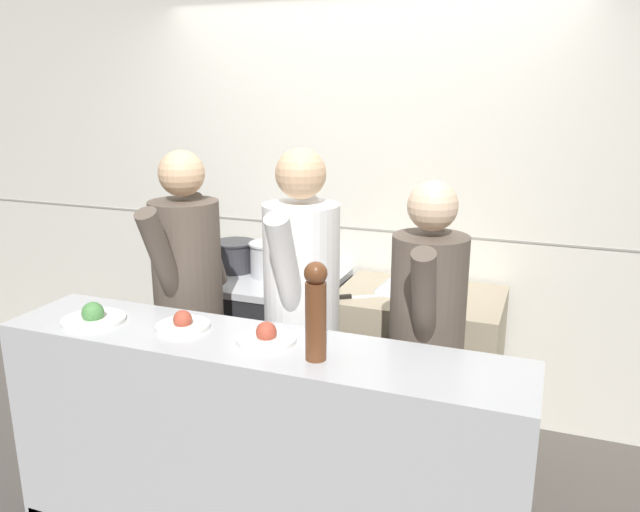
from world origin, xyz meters
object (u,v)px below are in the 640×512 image
(sauce_pot, at_px, (271,258))
(mixing_bowl_steel, at_px, (393,283))
(stock_pot, at_px, (235,255))
(braising_pot, at_px, (311,262))
(oven_range, at_px, (270,345))
(plated_dish_dessert, at_px, (266,337))
(plated_dish_main, at_px, (93,317))
(chef_line, at_px, (426,342))
(chef_head_cook, at_px, (189,299))
(chef_sous, at_px, (302,313))
(chefs_knife, at_px, (359,296))
(plated_dish_appetiser, at_px, (183,324))
(pepper_mill, at_px, (316,309))

(sauce_pot, bearing_deg, mixing_bowl_steel, -3.49)
(stock_pot, relative_size, braising_pot, 1.00)
(oven_range, distance_m, plated_dish_dessert, 1.39)
(stock_pot, height_order, plated_dish_main, plated_dish_main)
(mixing_bowl_steel, relative_size, chef_line, 0.13)
(chef_head_cook, bearing_deg, braising_pot, 59.35)
(stock_pot, relative_size, chef_sous, 0.15)
(chef_sous, bearing_deg, plated_dish_dessert, -90.60)
(plated_dish_main, bearing_deg, stock_pot, 89.61)
(stock_pot, relative_size, chef_line, 0.16)
(stock_pot, distance_m, chef_line, 1.53)
(plated_dish_dessert, bearing_deg, chef_head_cook, 144.49)
(sauce_pot, distance_m, chef_line, 1.30)
(chef_sous, bearing_deg, sauce_pot, 119.85)
(sauce_pot, relative_size, braising_pot, 1.00)
(oven_range, distance_m, mixing_bowl_steel, 0.92)
(sauce_pot, bearing_deg, oven_range, -91.06)
(chefs_knife, height_order, chef_line, chef_line)
(chef_head_cook, bearing_deg, sauce_pot, 76.81)
(braising_pot, bearing_deg, chefs_knife, -31.49)
(stock_pot, xyz_separation_m, chef_head_cook, (0.12, -0.72, -0.04))
(chefs_knife, height_order, chef_head_cook, chef_head_cook)
(oven_range, bearing_deg, stock_pot, 168.07)
(mixing_bowl_steel, height_order, chefs_knife, mixing_bowl_steel)
(plated_dish_appetiser, bearing_deg, chef_sous, 51.61)
(plated_dish_dessert, distance_m, chef_sous, 0.46)
(plated_dish_appetiser, distance_m, plated_dish_dessert, 0.39)
(chefs_knife, distance_m, pepper_mill, 1.11)
(plated_dish_main, distance_m, chef_head_cook, 0.57)
(stock_pot, height_order, plated_dish_appetiser, plated_dish_appetiser)
(oven_range, height_order, pepper_mill, pepper_mill)
(mixing_bowl_steel, bearing_deg, oven_range, 178.95)
(mixing_bowl_steel, xyz_separation_m, plated_dish_main, (-1.03, -1.20, 0.09))
(plated_dish_main, distance_m, chef_sous, 0.93)
(stock_pot, distance_m, mixing_bowl_steel, 1.03)
(oven_range, distance_m, chef_head_cook, 0.85)
(plated_dish_dessert, bearing_deg, chefs_knife, 84.80)
(oven_range, xyz_separation_m, mixing_bowl_steel, (0.77, -0.01, 0.50))
(stock_pot, bearing_deg, pepper_mill, -51.13)
(plated_dish_appetiser, bearing_deg, mixing_bowl_steel, 60.89)
(oven_range, distance_m, sauce_pot, 0.56)
(braising_pot, distance_m, plated_dish_main, 1.37)
(oven_range, height_order, plated_dish_appetiser, plated_dish_appetiser)
(braising_pot, height_order, pepper_mill, pepper_mill)
(braising_pot, xyz_separation_m, chef_head_cook, (-0.39, -0.72, -0.05))
(chef_sous, bearing_deg, chef_line, -3.45)
(oven_range, bearing_deg, mixing_bowl_steel, -1.05)
(chef_head_cook, bearing_deg, plated_dish_main, -105.41)
(plated_dish_dessert, bearing_deg, chef_line, 40.24)
(mixing_bowl_steel, bearing_deg, plated_dish_dessert, -101.71)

